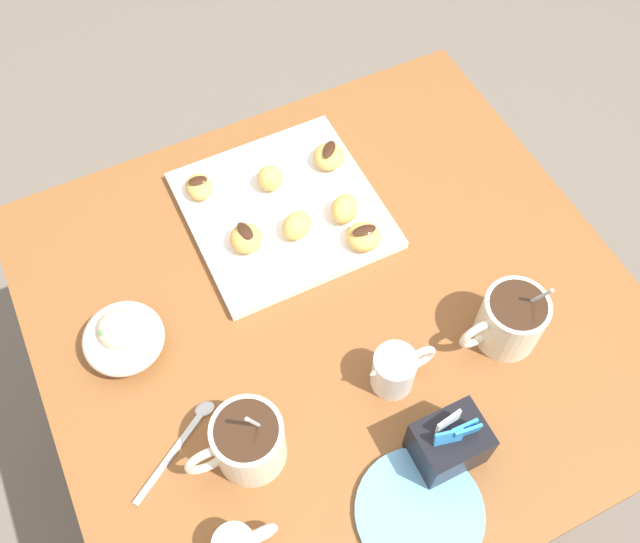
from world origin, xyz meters
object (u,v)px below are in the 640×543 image
sugar_caddy (449,443)px  beignet_0 (271,178)px  beignet_4 (199,187)px  cream_pitcher_white (395,369)px  saucer_sky_left (419,512)px  pastry_plate_square (283,210)px  beignet_3 (345,209)px  beignet_2 (329,156)px  beignet_1 (246,238)px  beignet_6 (364,237)px  coffee_mug_cream_right (247,442)px  dining_table (336,347)px  coffee_mug_cream_left (510,319)px  ice_cream_bowl (123,337)px  beignet_5 (294,227)px

sugar_caddy → beignet_0: 0.50m
sugar_caddy → beignet_4: (0.14, -0.54, -0.01)m
cream_pitcher_white → sugar_caddy: sugar_caddy is taller
saucer_sky_left → beignet_0: beignet_0 is taller
pastry_plate_square → beignet_3: bearing=144.1°
saucer_sky_left → beignet_2: beignet_2 is taller
saucer_sky_left → beignet_1: beignet_1 is taller
sugar_caddy → saucer_sky_left: (0.07, 0.05, -0.04)m
saucer_sky_left → beignet_0: 0.56m
beignet_4 → beignet_6: 0.28m
coffee_mug_cream_right → sugar_caddy: coffee_mug_cream_right is taller
coffee_mug_cream_right → beignet_6: coffee_mug_cream_right is taller
sugar_caddy → coffee_mug_cream_right: bearing=-25.9°
beignet_1 → beignet_3: 0.16m
pastry_plate_square → saucer_sky_left: 0.51m
sugar_caddy → beignet_1: bearing=-75.1°
coffee_mug_cream_right → beignet_6: (-0.29, -0.22, -0.02)m
dining_table → beignet_2: beignet_2 is taller
coffee_mug_cream_right → cream_pitcher_white: bearing=-177.9°
beignet_0 → beignet_2: 0.11m
coffee_mug_cream_left → coffee_mug_cream_right: (0.40, -0.00, 0.00)m
pastry_plate_square → sugar_caddy: sugar_caddy is taller
pastry_plate_square → ice_cream_bowl: size_ratio=2.56×
dining_table → coffee_mug_cream_left: bearing=143.8°
cream_pitcher_white → beignet_4: 0.44m
coffee_mug_cream_right → beignet_5: (-0.20, -0.29, -0.02)m
ice_cream_bowl → beignet_4: (-0.19, -0.21, -0.01)m
beignet_2 → beignet_5: 0.15m
sugar_caddy → cream_pitcher_white: bearing=-84.6°
coffee_mug_cream_left → saucer_sky_left: 0.29m
cream_pitcher_white → ice_cream_bowl: size_ratio=0.91×
coffee_mug_cream_left → beignet_2: coffee_mug_cream_left is taller
pastry_plate_square → beignet_3: size_ratio=5.63×
saucer_sky_left → beignet_6: size_ratio=3.10×
ice_cream_bowl → beignet_5: 0.30m
coffee_mug_cream_left → ice_cream_bowl: 0.54m
coffee_mug_cream_left → coffee_mug_cream_right: coffee_mug_cream_right is taller
saucer_sky_left → beignet_4: 0.60m
cream_pitcher_white → beignet_6: cream_pitcher_white is taller
pastry_plate_square → sugar_caddy: size_ratio=2.79×
dining_table → beignet_0: (-0.00, -0.24, 0.17)m
beignet_0 → beignet_2: bearing=-179.2°
cream_pitcher_white → sugar_caddy: size_ratio=0.99×
beignet_2 → beignet_3: size_ratio=1.03×
pastry_plate_square → coffee_mug_cream_right: bearing=59.3°
ice_cream_bowl → dining_table: bearing=166.0°
coffee_mug_cream_left → beignet_6: (0.11, -0.22, -0.02)m
beignet_4 → beignet_6: beignet_6 is taller
sugar_caddy → ice_cream_bowl: 0.47m
beignet_1 → beignet_6: 0.18m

